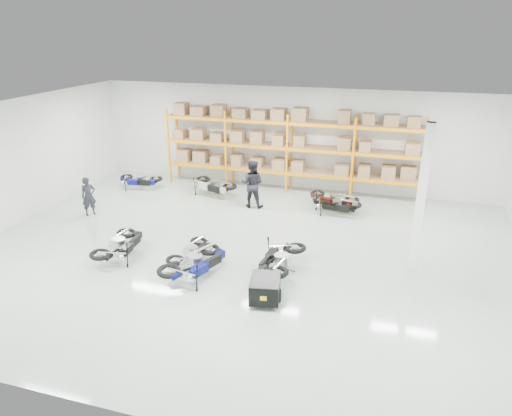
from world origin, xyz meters
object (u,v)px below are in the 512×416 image
(moto_black_far_left, at_px, (120,241))
(person_back, at_px, (252,184))
(moto_touring_right, at_px, (279,255))
(trailer, at_px, (265,288))
(moto_back_b, at_px, (212,182))
(moto_back_a, at_px, (139,178))
(moto_back_d, at_px, (333,196))
(person_left, at_px, (89,196))
(moto_blue_centre, at_px, (196,259))
(moto_back_c, at_px, (336,202))
(moto_silver_left, at_px, (193,249))

(moto_black_far_left, xyz_separation_m, person_back, (2.73, 5.47, 0.40))
(moto_touring_right, distance_m, trailer, 1.61)
(trailer, distance_m, moto_back_b, 8.64)
(moto_back_a, height_order, moto_back_b, moto_back_b)
(moto_back_b, height_order, moto_back_d, moto_back_b)
(person_left, bearing_deg, moto_back_d, -31.30)
(moto_blue_centre, distance_m, moto_back_b, 7.09)
(moto_black_far_left, relative_size, moto_back_c, 1.12)
(moto_blue_centre, height_order, person_left, person_left)
(moto_silver_left, xyz_separation_m, person_back, (0.36, 5.18, 0.48))
(person_left, bearing_deg, trailer, -77.06)
(moto_back_c, bearing_deg, moto_back_b, 89.92)
(moto_back_a, relative_size, person_back, 0.88)
(moto_silver_left, xyz_separation_m, moto_black_far_left, (-2.37, -0.28, 0.07))
(moto_silver_left, xyz_separation_m, trailer, (2.70, -1.41, -0.10))
(moto_silver_left, relative_size, moto_back_d, 0.93)
(moto_silver_left, height_order, moto_back_a, moto_back_a)
(moto_back_a, distance_m, person_left, 3.33)
(moto_touring_right, distance_m, moto_back_a, 9.73)
(moto_back_d, bearing_deg, moto_blue_centre, 168.33)
(moto_black_far_left, bearing_deg, person_left, -44.37)
(moto_blue_centre, bearing_deg, moto_silver_left, -40.52)
(trailer, bearing_deg, moto_back_d, 73.30)
(moto_blue_centre, relative_size, moto_silver_left, 1.22)
(moto_blue_centre, height_order, person_back, person_back)
(moto_silver_left, bearing_deg, person_back, -86.63)
(moto_blue_centre, xyz_separation_m, person_left, (-5.92, 3.31, 0.14))
(moto_touring_right, bearing_deg, person_left, 170.69)
(moto_back_a, bearing_deg, moto_silver_left, -144.09)
(trailer, distance_m, moto_back_c, 6.80)
(moto_black_far_left, height_order, moto_back_d, moto_black_far_left)
(moto_black_far_left, xyz_separation_m, moto_back_b, (0.65, 6.29, 0.01))
(moto_back_b, height_order, person_back, person_back)
(moto_back_b, distance_m, person_left, 5.12)
(moto_black_far_left, relative_size, moto_back_b, 0.98)
(person_back, bearing_deg, moto_back_a, -7.97)
(moto_back_c, height_order, person_back, person_back)
(moto_back_d, xyz_separation_m, person_back, (-3.19, -0.66, 0.44))
(moto_blue_centre, distance_m, moto_back_d, 7.29)
(moto_blue_centre, xyz_separation_m, moto_silver_left, (-0.42, 0.75, -0.11))
(trailer, relative_size, moto_back_a, 0.98)
(moto_back_d, bearing_deg, person_back, 115.34)
(moto_black_far_left, bearing_deg, trailer, 165.42)
(moto_back_c, relative_size, person_back, 0.86)
(trailer, relative_size, moto_back_c, 1.00)
(moto_back_c, bearing_deg, moto_blue_centre, 158.51)
(moto_black_far_left, xyz_separation_m, trailer, (5.07, -1.12, -0.18))
(moto_blue_centre, relative_size, person_left, 1.33)
(moto_black_far_left, xyz_separation_m, moto_back_a, (-2.84, 6.15, -0.05))
(moto_blue_centre, xyz_separation_m, moto_touring_right, (2.27, 0.94, -0.02))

